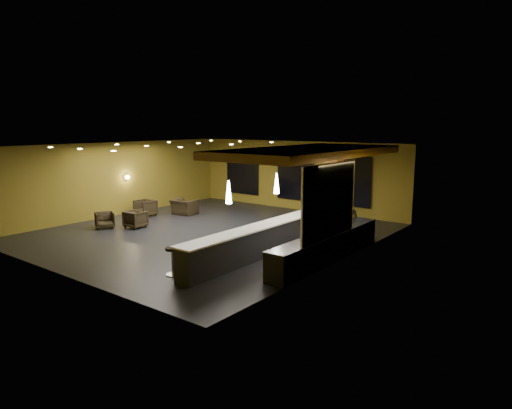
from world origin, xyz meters
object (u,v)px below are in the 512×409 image
Objects in this scene: bar_stool_1 at (215,248)px; staff_a at (319,218)px; armchair_c at (145,208)px; armchair_d at (184,207)px; staff_c at (348,218)px; armchair_b at (136,219)px; bar_stool_4 at (298,219)px; staff_b at (337,214)px; bar_counter at (268,239)px; pendant_2 at (314,177)px; prep_counter at (327,247)px; bar_stool_0 at (172,257)px; column at (333,188)px; bar_stool_2 at (248,235)px; bar_stool_3 at (278,226)px; pendant_0 at (229,192)px; armchair_a at (105,220)px; pendant_1 at (277,183)px.

staff_a is at bearing 71.81° from bar_stool_1.
armchair_d is at bearing 53.38° from armchair_c.
staff_c is 9.88m from armchair_c.
staff_c is at bearing 176.67° from armchair_d.
bar_stool_4 reaches higher than armchair_b.
armchair_b is (-7.64, -3.52, -0.58)m from staff_b.
pendant_2 is at bearing 90.00° from bar_counter.
staff_b reaches higher than armchair_d.
armchair_b is (-6.75, -3.25, -1.98)m from pendant_2.
staff_c is at bearing 103.74° from prep_counter.
armchair_b is (-8.03, -3.72, -0.43)m from staff_c.
bar_counter reaches higher than bar_stool_0.
bar_stool_2 is (-0.83, -4.62, -1.23)m from column.
bar_stool_3 is at bearing -105.62° from column.
bar_stool_0 is (-0.86, -3.53, 0.03)m from bar_counter.
staff_c reaches higher than bar_stool_4.
bar_counter is 9.76× the size of bar_stool_2.
pendant_0 is 0.44× the size of staff_c.
staff_b reaches higher than bar_stool_1.
bar_counter is at bearing 76.33° from bar_stool_0.
armchair_c reaches higher than armchair_b.
armchair_c is at bearing -166.26° from staff_a.
bar_stool_1 is at bearing -69.89° from armchair_a.
armchair_b is at bearing -23.03° from armchair_a.
prep_counter is 3.09m from staff_c.
bar_stool_3 reaches higher than armchair_d.
staff_b is 1.82m from bar_stool_4.
bar_stool_2 reaches higher than armchair_a.
pendant_0 is 0.85× the size of bar_stool_4.
bar_counter is 2.29× the size of column.
column is at bearing 90.00° from pendant_2.
staff_c is at bearing 73.08° from bar_stool_0.
bar_stool_0 is at bearing -128.10° from staff_c.
pendant_1 reaches higher than armchair_b.
prep_counter is at bearing -23.89° from bar_stool_3.
pendant_0 is at bearing -77.93° from bar_stool_3.
staff_b is 2.32m from bar_stool_3.
bar_stool_2 is at bearing -91.11° from bar_stool_3.
bar_counter is at bearing 177.47° from armchair_b.
bar_counter is at bearing -75.20° from bar_stool_4.
prep_counter is at bearing 0.00° from pendant_1.
armchair_d is at bearing 157.14° from bar_counter.
staff_c is 2.14× the size of armchair_a.
armchair_b is (-6.75, -0.25, -0.13)m from bar_counter.
pendant_0 is 2.52m from bar_stool_0.
bar_stool_3 is (-0.80, 1.24, -1.83)m from pendant_1.
prep_counter is at bearing -45.01° from staff_a.
bar_stool_2 is at bearing 89.61° from bar_stool_0.
column is 4.22× the size of bar_stool_0.
armchair_d is 1.39× the size of bar_stool_3.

